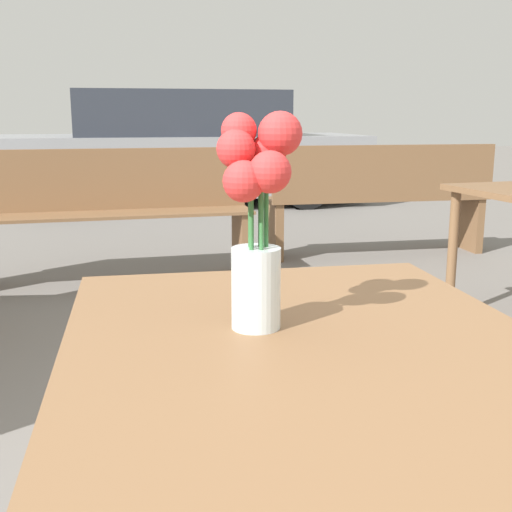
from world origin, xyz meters
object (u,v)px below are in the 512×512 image
object	(u,v)px
flower_vase	(257,219)
bench_far	(380,196)
parked_car	(181,151)
bench_middle	(109,208)
table_front	(308,407)

from	to	relation	value
flower_vase	bench_far	size ratio (longest dim) A/B	0.20
parked_car	bench_middle	bearing A→B (deg)	-103.41
table_front	bench_far	size ratio (longest dim) A/B	0.57
table_front	bench_middle	distance (m)	3.39
table_front	flower_vase	bearing A→B (deg)	125.74
flower_vase	bench_middle	distance (m)	3.33
parked_car	bench_far	bearing A→B (deg)	-71.65
bench_middle	bench_far	xyz separation A→B (m)	(2.01, 0.26, -0.01)
bench_middle	parked_car	size ratio (longest dim) A/B	0.42
bench_middle	parked_car	distance (m)	3.79
table_front	parked_car	world-z (taller)	parked_car
table_front	bench_middle	size ratio (longest dim) A/B	0.53
bench_far	bench_middle	bearing A→B (deg)	-172.62
flower_vase	parked_car	world-z (taller)	parked_car
table_front	flower_vase	world-z (taller)	flower_vase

